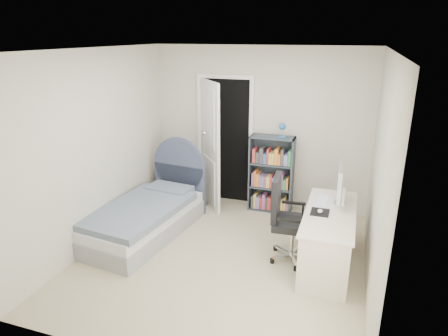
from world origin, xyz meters
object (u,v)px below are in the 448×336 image
(bookcase, at_px, (271,177))
(office_chair, at_px, (286,215))
(desk, at_px, (328,236))
(bed, at_px, (148,215))
(floor_lamp, at_px, (203,176))
(nightstand, at_px, (170,176))

(bookcase, relative_size, office_chair, 1.33)
(desk, relative_size, office_chair, 1.34)
(bed, xyz_separation_m, desk, (2.44, -0.04, 0.12))
(floor_lamp, distance_m, desk, 2.35)
(nightstand, distance_m, desk, 3.06)
(bookcase, xyz_separation_m, office_chair, (0.47, -1.36, 0.04))
(office_chair, bearing_deg, bed, 178.03)
(floor_lamp, xyz_separation_m, bookcase, (1.06, 0.18, 0.04))
(bed, xyz_separation_m, bookcase, (1.46, 1.30, 0.28))
(floor_lamp, height_order, desk, floor_lamp)
(desk, bearing_deg, floor_lamp, 150.45)
(bed, xyz_separation_m, office_chair, (1.93, -0.07, 0.32))
(bed, distance_m, desk, 2.45)
(nightstand, xyz_separation_m, bookcase, (1.76, -0.02, 0.19))
(bed, bearing_deg, office_chair, -1.97)
(bed, distance_m, floor_lamp, 1.21)
(bed, bearing_deg, desk, -1.02)
(nightstand, distance_m, bookcase, 1.77)
(bookcase, distance_m, office_chair, 1.44)
(bed, height_order, nightstand, bed)
(office_chair, bearing_deg, desk, 2.57)
(bed, height_order, office_chair, bed)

